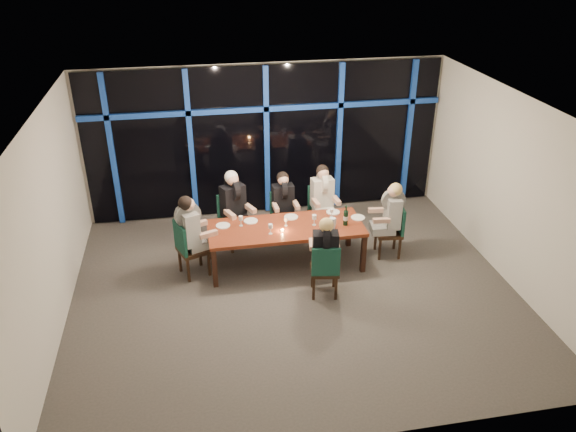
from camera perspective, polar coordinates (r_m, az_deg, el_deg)
The scene contains 29 objects.
room at distance 8.12m, azimuth 0.77°, elevation 4.19°, with size 7.04×7.00×3.02m.
window_wall at distance 10.99m, azimuth -2.17°, elevation 7.86°, with size 6.86×0.43×2.94m.
dining_table at distance 9.42m, azimuth -0.22°, elevation -1.44°, with size 2.60×1.00×0.75m.
chair_far_left at distance 10.16m, azimuth -5.66°, elevation -0.09°, with size 0.61×0.61×1.00m.
chair_far_mid at distance 10.34m, azimuth -0.57°, elevation 0.29°, with size 0.45×0.45×0.92m.
chair_far_right at distance 10.51m, azimuth 3.36°, elevation 0.86°, with size 0.48×0.48×0.96m.
chair_end_left at distance 9.35m, azimuth -10.14°, elevation -3.05°, with size 0.59×0.59×0.99m.
chair_end_right at distance 9.98m, azimuth 10.67°, elevation -1.21°, with size 0.48×0.48×0.94m.
chair_near_mid at distance 8.72m, azimuth 3.78°, elevation -5.30°, with size 0.50×0.50×0.94m.
diner_far_left at distance 9.92m, azimuth -5.52°, elevation 1.75°, with size 0.63×0.68×0.97m.
diner_far_mid at distance 10.11m, azimuth -0.47°, elevation 1.94°, with size 0.47×0.58×0.89m.
diner_far_right at distance 10.28m, azimuth 3.56°, elevation 2.56°, with size 0.50×0.61×0.93m.
diner_end_left at distance 9.18m, azimuth -9.86°, elevation -0.81°, with size 0.68×0.60×0.96m.
diner_end_right at distance 9.78m, azimuth 10.40°, elevation 0.70°, with size 0.61×0.49×0.92m.
diner_near_mid at distance 8.59m, azimuth 3.81°, elevation -2.92°, with size 0.50×0.62×0.91m.
plate_far_left at distance 9.56m, azimuth -3.80°, elevation -0.50°, with size 0.24×0.24×0.01m, color white.
plate_far_mid at distance 9.67m, azimuth 0.31°, elevation -0.10°, with size 0.24×0.24×0.01m, color white.
plate_far_right at distance 9.87m, azimuth 4.59°, elevation 0.41°, with size 0.24×0.24×0.01m, color white.
plate_end_left at distance 9.46m, azimuth -6.62°, elevation -0.97°, with size 0.24×0.24×0.01m, color white.
plate_end_right at distance 9.73m, azimuth 7.11°, elevation -0.16°, with size 0.24×0.24×0.01m, color white.
plate_near_mid at distance 9.15m, azimuth 3.49°, elevation -1.89°, with size 0.24×0.24×0.01m, color white.
wine_bottle at distance 9.42m, azimuth 5.88°, elevation -0.16°, with size 0.08×0.08×0.36m.
water_pitcher at distance 9.33m, azimuth 4.54°, elevation -0.71°, with size 0.11×0.10×0.18m.
tea_light at distance 9.24m, azimuth -0.58°, elevation -1.45°, with size 0.05×0.05×0.03m, color #F4A649.
wine_glass_a at distance 9.11m, azimuth -1.79°, elevation -1.10°, with size 0.07×0.07×0.18m.
wine_glass_b at distance 9.35m, azimuth -0.22°, elevation -0.38°, with size 0.06×0.06×0.16m.
wine_glass_c at distance 9.38m, azimuth 2.69°, elevation -0.17°, with size 0.07×0.07×0.19m.
wine_glass_d at distance 9.38m, azimuth -4.82°, elevation -0.28°, with size 0.07×0.07×0.18m.
wine_glass_e at distance 9.66m, azimuth 4.45°, elevation 0.49°, with size 0.06×0.06×0.16m.
Camera 1 is at (-1.46, -7.31, 5.23)m, focal length 35.00 mm.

